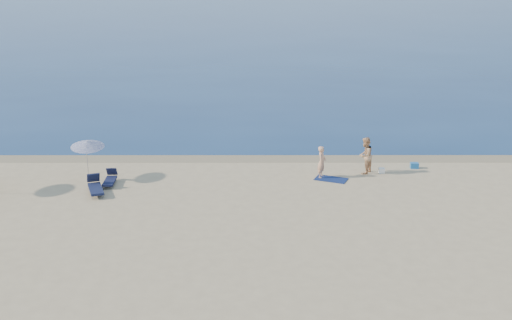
# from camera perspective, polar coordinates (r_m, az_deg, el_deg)

# --- Properties ---
(sea) EXTENTS (240.00, 160.00, 0.01)m
(sea) POSITION_cam_1_polar(r_m,az_deg,el_deg) (115.82, 0.05, 12.40)
(sea) COLOR navy
(sea) RESTS_ON ground
(wet_sand_strip) EXTENTS (240.00, 1.60, 0.00)m
(wet_sand_strip) POSITION_cam_1_polar(r_m,az_deg,el_deg) (36.42, 0.30, 0.15)
(wet_sand_strip) COLOR #847254
(wet_sand_strip) RESTS_ON ground
(person_left) EXTENTS (0.59, 0.71, 1.68)m
(person_left) POSITION_cam_1_polar(r_m,az_deg,el_deg) (33.26, 5.86, -0.17)
(person_left) COLOR tan
(person_left) RESTS_ON ground
(person_right) EXTENTS (1.13, 1.20, 1.96)m
(person_right) POSITION_cam_1_polar(r_m,az_deg,el_deg) (34.16, 9.68, 0.40)
(person_right) COLOR tan
(person_right) RESTS_ON ground
(beach_towel) EXTENTS (1.85, 1.46, 0.03)m
(beach_towel) POSITION_cam_1_polar(r_m,az_deg,el_deg) (33.27, 6.69, -1.70)
(beach_towel) COLOR #0E1A46
(beach_towel) RESTS_ON ground
(white_bag) EXTENTS (0.31, 0.27, 0.27)m
(white_bag) POSITION_cam_1_polar(r_m,az_deg,el_deg) (34.63, 11.11, -0.92)
(white_bag) COLOR white
(white_bag) RESTS_ON ground
(blue_cooler) EXTENTS (0.45, 0.33, 0.31)m
(blue_cooler) POSITION_cam_1_polar(r_m,az_deg,el_deg) (35.76, 13.90, -0.47)
(blue_cooler) COLOR #1F64A9
(blue_cooler) RESTS_ON ground
(umbrella_near) EXTENTS (2.12, 2.13, 2.22)m
(umbrella_near) POSITION_cam_1_polar(r_m,az_deg,el_deg) (33.57, -14.76, 1.39)
(umbrella_near) COLOR silver
(umbrella_near) RESTS_ON ground
(lounger_left) EXTENTS (1.20, 1.96, 0.82)m
(lounger_left) POSITION_cam_1_polar(r_m,az_deg,el_deg) (32.09, -14.10, -2.34)
(lounger_left) COLOR #151B39
(lounger_left) RESTS_ON ground
(lounger_right) EXTENTS (0.57, 1.60, 0.70)m
(lounger_right) POSITION_cam_1_polar(r_m,az_deg,el_deg) (33.12, -12.84, -1.69)
(lounger_right) COLOR #141938
(lounger_right) RESTS_ON ground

